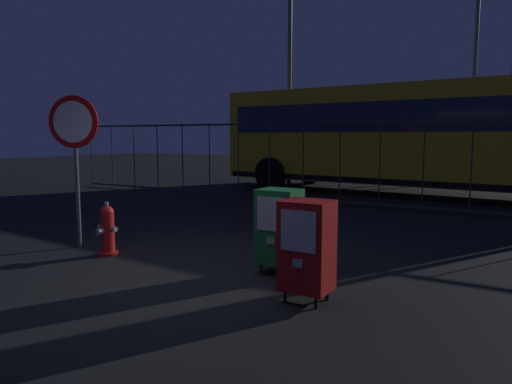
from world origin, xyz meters
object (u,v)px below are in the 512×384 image
at_px(newspaper_box_secondary, 279,227).
at_px(bus_near, 405,134).
at_px(street_light_near_left, 290,61).
at_px(street_light_near_right, 476,48).
at_px(fire_hydrant, 107,230).
at_px(newspaper_box_primary, 307,246).
at_px(stop_sign, 74,139).

xyz_separation_m(newspaper_box_secondary, bus_near, (-0.61, 8.67, 1.14)).
relative_size(street_light_near_left, street_light_near_right, 0.83).
xyz_separation_m(bus_near, street_light_near_left, (-4.00, 0.75, 2.38)).
xyz_separation_m(street_light_near_left, street_light_near_right, (5.03, 5.25, 0.76)).
bearing_deg(newspaper_box_secondary, street_light_near_left, 116.08).
distance_m(fire_hydrant, street_light_near_right, 16.03).
bearing_deg(bus_near, fire_hydrant, -97.00).
relative_size(fire_hydrant, newspaper_box_primary, 0.73).
relative_size(newspaper_box_secondary, street_light_near_left, 0.14).
relative_size(fire_hydrant, street_light_near_right, 0.09).
height_order(newspaper_box_secondary, street_light_near_left, street_light_near_left).
height_order(fire_hydrant, newspaper_box_secondary, newspaper_box_secondary).
distance_m(newspaper_box_secondary, street_light_near_right, 15.29).
height_order(bus_near, street_light_near_right, street_light_near_right).
bearing_deg(newspaper_box_primary, stop_sign, 173.97).
bearing_deg(newspaper_box_secondary, street_light_near_right, 88.38).
bearing_deg(stop_sign, newspaper_box_secondary, 5.73).
distance_m(stop_sign, street_light_near_left, 10.15).
relative_size(fire_hydrant, street_light_near_left, 0.11).
distance_m(fire_hydrant, bus_near, 9.40).
distance_m(newspaper_box_primary, newspaper_box_secondary, 1.01).
height_order(stop_sign, street_light_near_left, street_light_near_left).
bearing_deg(fire_hydrant, street_light_near_left, 102.35).
height_order(newspaper_box_primary, stop_sign, stop_sign).
bearing_deg(newspaper_box_primary, fire_hydrant, 174.74).
height_order(fire_hydrant, street_light_near_right, street_light_near_right).
bearing_deg(street_light_near_right, bus_near, -99.65).
bearing_deg(newspaper_box_primary, street_light_near_right, 91.05).
xyz_separation_m(fire_hydrant, bus_near, (1.85, 9.11, 1.36)).
relative_size(stop_sign, bus_near, 0.21).
height_order(fire_hydrant, bus_near, bus_near).
height_order(newspaper_box_secondary, stop_sign, stop_sign).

